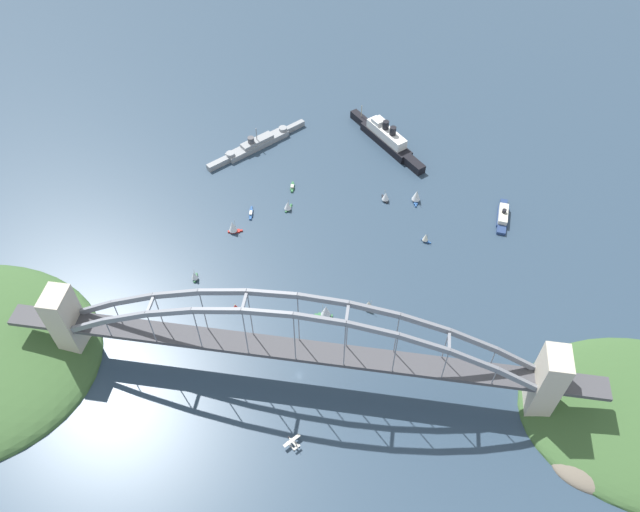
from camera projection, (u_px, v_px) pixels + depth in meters
ground_plane at (299, 375)px, 330.29m from camera, size 1400.00×1400.00×0.00m
harbor_arch_bridge at (298, 348)px, 310.14m from camera, size 309.23×16.54×65.05m
ocean_liner at (386, 138)px, 454.89m from camera, size 60.87×65.95×19.56m
naval_cruiser at (257, 144)px, 454.82m from camera, size 62.09×66.55×16.91m
harbor_ferry_steamer at (503, 216)px, 406.60m from camera, size 9.15×33.20×7.61m
seaplane_taxiing_near_bridge at (293, 443)px, 303.16m from camera, size 8.74×8.81×4.56m
small_boat_0 at (251, 213)px, 410.26m from camera, size 3.34×12.43×2.23m
small_boat_1 at (416, 196)px, 415.52m from camera, size 6.04×10.51×10.54m
small_boat_2 at (326, 311)px, 352.15m from camera, size 10.75×6.26×10.55m
small_boat_3 at (426, 238)px, 391.95m from camera, size 6.62×4.93×7.52m
small_boat_4 at (386, 196)px, 416.44m from camera, size 6.42×8.28×8.42m
small_boat_5 at (233, 227)px, 396.25m from camera, size 9.69×6.50×10.86m
small_boat_6 at (292, 187)px, 427.05m from camera, size 3.24×10.45×2.61m
small_boat_7 at (194, 275)px, 370.80m from camera, size 4.34×7.37×8.32m
small_boat_8 at (369, 305)px, 355.61m from camera, size 7.55×5.59×9.48m
small_boat_9 at (288, 206)px, 410.80m from camera, size 6.02×8.61×7.95m
channel_marker_buoy at (235, 306)px, 359.13m from camera, size 2.20×2.20×2.75m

